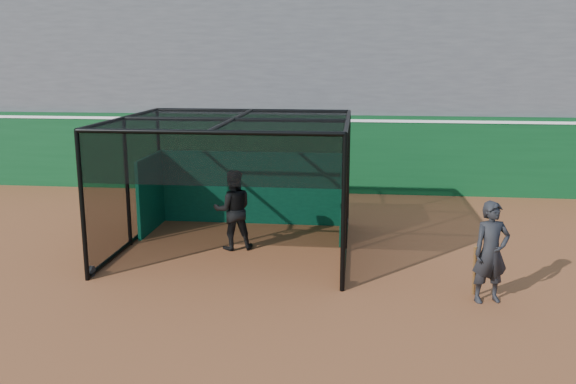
# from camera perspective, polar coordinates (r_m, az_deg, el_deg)

# --- Properties ---
(ground) EXTENTS (120.00, 120.00, 0.00)m
(ground) POSITION_cam_1_polar(r_m,az_deg,el_deg) (11.85, -1.65, -8.70)
(ground) COLOR brown
(ground) RESTS_ON ground
(outfield_wall) EXTENTS (50.00, 0.50, 2.50)m
(outfield_wall) POSITION_cam_1_polar(r_m,az_deg,el_deg) (19.73, 1.81, 3.74)
(outfield_wall) COLOR #0B3D1A
(outfield_wall) RESTS_ON ground
(grandstand) EXTENTS (50.00, 7.85, 8.95)m
(grandstand) POSITION_cam_1_polar(r_m,az_deg,el_deg) (23.27, 2.64, 12.94)
(grandstand) COLOR #4C4C4F
(grandstand) RESTS_ON ground
(batting_cage) EXTENTS (5.09, 4.76, 2.95)m
(batting_cage) POSITION_cam_1_polar(r_m,az_deg,el_deg) (13.72, -5.03, 0.62)
(batting_cage) COLOR black
(batting_cage) RESTS_ON ground
(batter) EXTENTS (1.05, 0.92, 1.83)m
(batter) POSITION_cam_1_polar(r_m,az_deg,el_deg) (13.82, -5.17, -1.67)
(batter) COLOR black
(batter) RESTS_ON ground
(on_deck_player) EXTENTS (0.77, 0.61, 1.84)m
(on_deck_player) POSITION_cam_1_polar(r_m,az_deg,el_deg) (11.37, 18.45, -5.39)
(on_deck_player) COLOR black
(on_deck_player) RESTS_ON ground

